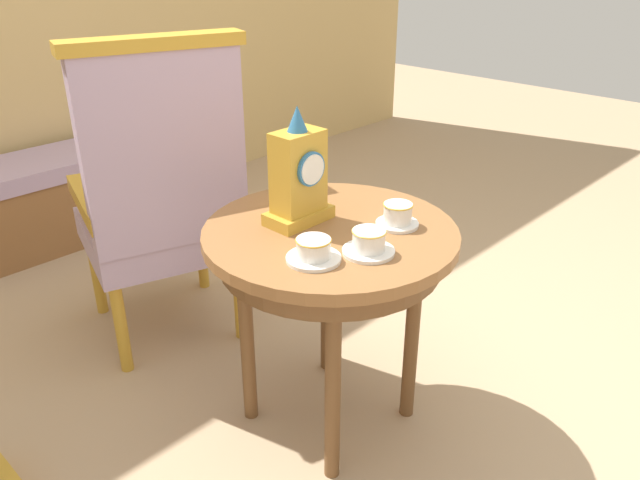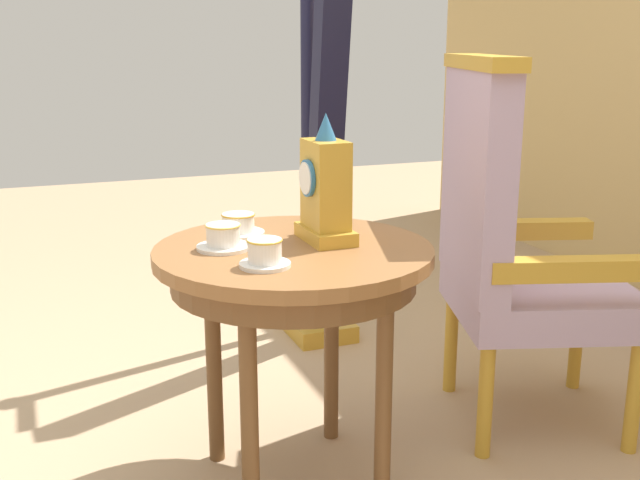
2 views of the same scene
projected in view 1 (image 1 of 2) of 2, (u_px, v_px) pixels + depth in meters
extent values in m
plane|color=tan|center=(359.00, 412.00, 2.07)|extent=(10.00, 10.00, 0.00)
cylinder|color=brown|center=(330.00, 234.00, 1.77)|extent=(0.72, 0.72, 0.03)
cylinder|color=brown|center=(330.00, 251.00, 1.80)|extent=(0.64, 0.64, 0.07)
cylinder|color=brown|center=(327.00, 291.00, 2.15)|extent=(0.04, 0.04, 0.63)
cylinder|color=brown|center=(247.00, 334.00, 1.92)|extent=(0.04, 0.04, 0.63)
cylinder|color=brown|center=(333.00, 386.00, 1.69)|extent=(0.04, 0.04, 0.63)
cylinder|color=brown|center=(412.00, 332.00, 1.92)|extent=(0.04, 0.04, 0.63)
cylinder|color=white|center=(314.00, 258.00, 1.59)|extent=(0.14, 0.14, 0.01)
cylinder|color=white|center=(314.00, 248.00, 1.58)|extent=(0.09, 0.09, 0.05)
torus|color=gold|center=(313.00, 240.00, 1.57)|extent=(0.09, 0.09, 0.00)
cylinder|color=white|center=(368.00, 251.00, 1.63)|extent=(0.14, 0.14, 0.01)
cylinder|color=white|center=(369.00, 240.00, 1.62)|extent=(0.09, 0.09, 0.06)
torus|color=gold|center=(369.00, 231.00, 1.60)|extent=(0.09, 0.09, 0.00)
cylinder|color=white|center=(397.00, 224.00, 1.78)|extent=(0.12, 0.12, 0.01)
cylinder|color=white|center=(398.00, 213.00, 1.77)|extent=(0.08, 0.08, 0.06)
torus|color=gold|center=(398.00, 205.00, 1.76)|extent=(0.09, 0.09, 0.00)
cube|color=gold|center=(299.00, 216.00, 1.80)|extent=(0.19, 0.11, 0.04)
cube|color=gold|center=(298.00, 172.00, 1.75)|extent=(0.14, 0.09, 0.23)
cylinder|color=teal|center=(311.00, 169.00, 1.71)|extent=(0.10, 0.01, 0.10)
cylinder|color=white|center=(313.00, 170.00, 1.70)|extent=(0.08, 0.00, 0.08)
cone|color=teal|center=(297.00, 118.00, 1.68)|extent=(0.06, 0.06, 0.07)
cube|color=#B299B7|center=(159.00, 232.00, 2.36)|extent=(0.65, 0.65, 0.11)
cube|color=#B299B7|center=(165.00, 152.00, 2.02)|extent=(0.52, 0.24, 0.64)
cube|color=gold|center=(152.00, 42.00, 1.87)|extent=(0.56, 0.27, 0.04)
cube|color=gold|center=(214.00, 180.00, 2.39)|extent=(0.21, 0.47, 0.06)
cube|color=gold|center=(89.00, 202.00, 2.19)|extent=(0.21, 0.47, 0.06)
cylinder|color=gold|center=(201.00, 251.00, 2.73)|extent=(0.04, 0.04, 0.35)
cylinder|color=gold|center=(97.00, 274.00, 2.54)|extent=(0.04, 0.04, 0.35)
cylinder|color=gold|center=(239.00, 297.00, 2.38)|extent=(0.04, 0.04, 0.35)
cylinder|color=gold|center=(121.00, 328.00, 2.19)|extent=(0.04, 0.04, 0.35)
cube|color=#B299B7|center=(53.00, 163.00, 3.08)|extent=(1.06, 0.40, 0.08)
cube|color=brown|center=(61.00, 205.00, 3.18)|extent=(1.02, 0.38, 0.36)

